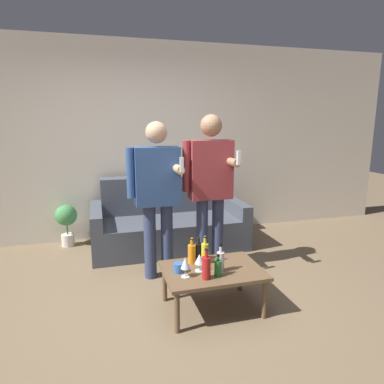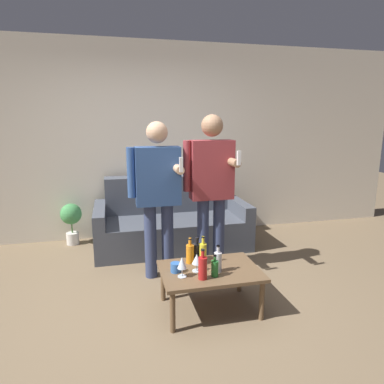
{
  "view_description": "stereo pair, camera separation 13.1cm",
  "coord_description": "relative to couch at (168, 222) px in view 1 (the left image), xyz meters",
  "views": [
    {
      "loc": [
        -0.52,
        -2.65,
        1.65
      ],
      "look_at": [
        0.37,
        0.54,
        0.95
      ],
      "focal_mm": 32.0,
      "sensor_mm": 36.0,
      "label": 1
    },
    {
      "loc": [
        -0.39,
        -2.68,
        1.65
      ],
      "look_at": [
        0.37,
        0.54,
        0.95
      ],
      "focal_mm": 32.0,
      "sensor_mm": 36.0,
      "label": 2
    }
  ],
  "objects": [
    {
      "name": "cup_on_table",
      "position": [
        -0.25,
        -1.67,
        0.11
      ],
      "size": [
        0.09,
        0.09,
        0.08
      ],
      "color": "#3366B2",
      "rests_on": "coffee_table"
    },
    {
      "name": "wine_glass_near",
      "position": [
        -0.21,
        -1.78,
        0.19
      ],
      "size": [
        0.08,
        0.08,
        0.17
      ],
      "color": "silver",
      "rests_on": "coffee_table"
    },
    {
      "name": "bottle_orange",
      "position": [
        -0.01,
        -1.47,
        0.16
      ],
      "size": [
        0.08,
        0.08,
        0.22
      ],
      "color": "black",
      "rests_on": "coffee_table"
    },
    {
      "name": "couch",
      "position": [
        0.0,
        0.0,
        0.0
      ],
      "size": [
        1.96,
        0.95,
        0.89
      ],
      "color": "#474C56",
      "rests_on": "ground_plane"
    },
    {
      "name": "ground_plane",
      "position": [
        -0.35,
        -1.66,
        -0.31
      ],
      "size": [
        16.0,
        16.0,
        0.0
      ],
      "primitive_type": "plane",
      "color": "#756047"
    },
    {
      "name": "bottle_dark",
      "position": [
        0.1,
        -1.75,
        0.16
      ],
      "size": [
        0.07,
        0.07,
        0.24
      ],
      "color": "silver",
      "rests_on": "coffee_table"
    },
    {
      "name": "person_standing_left",
      "position": [
        -0.29,
        -0.92,
        0.64
      ],
      "size": [
        0.53,
        0.43,
        1.64
      ],
      "color": "navy",
      "rests_on": "ground_plane"
    },
    {
      "name": "bottle_red",
      "position": [
        0.02,
        -1.55,
        0.17
      ],
      "size": [
        0.06,
        0.06,
        0.26
      ],
      "color": "yellow",
      "rests_on": "coffee_table"
    },
    {
      "name": "person_standing_right",
      "position": [
        0.28,
        -0.92,
        0.69
      ],
      "size": [
        0.53,
        0.44,
        1.71
      ],
      "color": "navy",
      "rests_on": "ground_plane"
    },
    {
      "name": "bottle_clear",
      "position": [
        0.05,
        -1.83,
        0.14
      ],
      "size": [
        0.06,
        0.06,
        0.19
      ],
      "color": "#23752D",
      "rests_on": "coffee_table"
    },
    {
      "name": "coffee_table",
      "position": [
        0.05,
        -1.69,
        0.03
      ],
      "size": [
        0.85,
        0.61,
        0.38
      ],
      "color": "brown",
      "rests_on": "ground_plane"
    },
    {
      "name": "bottle_yellow",
      "position": [
        -0.09,
        -1.52,
        0.16
      ],
      "size": [
        0.07,
        0.07,
        0.24
      ],
      "color": "orange",
      "rests_on": "coffee_table"
    },
    {
      "name": "wall_back",
      "position": [
        -0.35,
        0.52,
        1.04
      ],
      "size": [
        8.0,
        0.06,
        2.7
      ],
      "color": "beige",
      "rests_on": "ground_plane"
    },
    {
      "name": "potted_plant",
      "position": [
        -1.3,
        0.31,
        0.05
      ],
      "size": [
        0.28,
        0.28,
        0.56
      ],
      "color": "silver",
      "rests_on": "ground_plane"
    },
    {
      "name": "bottle_green",
      "position": [
        -0.06,
        -1.85,
        0.17
      ],
      "size": [
        0.07,
        0.07,
        0.26
      ],
      "color": "#B21E1E",
      "rests_on": "coffee_table"
    },
    {
      "name": "wine_glass_far",
      "position": [
        -0.07,
        -1.7,
        0.17
      ],
      "size": [
        0.08,
        0.08,
        0.15
      ],
      "color": "silver",
      "rests_on": "coffee_table"
    }
  ]
}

